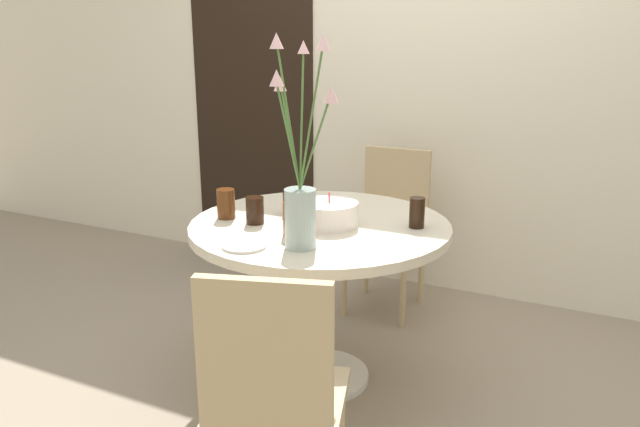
{
  "coord_description": "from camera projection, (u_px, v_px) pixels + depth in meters",
  "views": [
    {
      "loc": [
        1.1,
        -2.27,
        1.52
      ],
      "look_at": [
        0.0,
        0.0,
        0.78
      ],
      "focal_mm": 35.0,
      "sensor_mm": 36.0,
      "label": 1
    }
  ],
  "objects": [
    {
      "name": "drink_glass_2",
      "position": [
        255.0,
        210.0,
        2.62
      ],
      "size": [
        0.08,
        0.08,
        0.11
      ],
      "color": "black",
      "rests_on": "dining_table"
    },
    {
      "name": "drink_glass_0",
      "position": [
        290.0,
        203.0,
        2.75
      ],
      "size": [
        0.06,
        0.06,
        0.1
      ],
      "color": "#33190C",
      "rests_on": "dining_table"
    },
    {
      "name": "dining_table",
      "position": [
        320.0,
        252.0,
        2.68
      ],
      "size": [
        1.11,
        1.11,
        0.74
      ],
      "color": "beige",
      "rests_on": "ground_plane"
    },
    {
      "name": "side_plate",
      "position": [
        244.0,
        246.0,
        2.34
      ],
      "size": [
        0.17,
        0.17,
        0.01
      ],
      "color": "silver",
      "rests_on": "dining_table"
    },
    {
      "name": "birthday_cake",
      "position": [
        329.0,
        214.0,
        2.59
      ],
      "size": [
        0.24,
        0.24,
        0.14
      ],
      "color": "white",
      "rests_on": "dining_table"
    },
    {
      "name": "flower_vase",
      "position": [
        300.0,
        185.0,
        2.28
      ],
      "size": [
        0.27,
        0.16,
        0.78
      ],
      "color": "#9EB2AD",
      "rests_on": "dining_table"
    },
    {
      "name": "wall_back",
      "position": [
        419.0,
        72.0,
        3.62
      ],
      "size": [
        8.0,
        0.05,
        2.6
      ],
      "color": "beige",
      "rests_on": "ground_plane"
    },
    {
      "name": "drink_glass_4",
      "position": [
        417.0,
        213.0,
        2.56
      ],
      "size": [
        0.06,
        0.06,
        0.13
      ],
      "color": "black",
      "rests_on": "dining_table"
    },
    {
      "name": "ground_plane",
      "position": [
        320.0,
        378.0,
        2.85
      ],
      "size": [
        16.0,
        16.0,
        0.0
      ],
      "primitive_type": "plane",
      "color": "gray"
    },
    {
      "name": "drink_glass_3",
      "position": [
        292.0,
        219.0,
        2.46
      ],
      "size": [
        0.07,
        0.07,
        0.14
      ],
      "color": "maroon",
      "rests_on": "dining_table"
    },
    {
      "name": "chair_near_front",
      "position": [
        390.0,
        221.0,
        3.51
      ],
      "size": [
        0.4,
        0.4,
        0.9
      ],
      "rotation": [
        0.0,
        0.0,
        0.01
      ],
      "color": "tan",
      "rests_on": "ground_plane"
    },
    {
      "name": "chair_far_back",
      "position": [
        274.0,
        391.0,
        1.84
      ],
      "size": [
        0.5,
        0.5,
        0.9
      ],
      "rotation": [
        0.0,
        0.0,
        3.44
      ],
      "color": "tan",
      "rests_on": "ground_plane"
    },
    {
      "name": "doorway_panel",
      "position": [
        252.0,
        110.0,
        4.15
      ],
      "size": [
        0.9,
        0.01,
        2.05
      ],
      "color": "black",
      "rests_on": "ground_plane"
    },
    {
      "name": "drink_glass_1",
      "position": [
        226.0,
        204.0,
        2.69
      ],
      "size": [
        0.08,
        0.08,
        0.13
      ],
      "color": "#51280F",
      "rests_on": "dining_table"
    }
  ]
}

